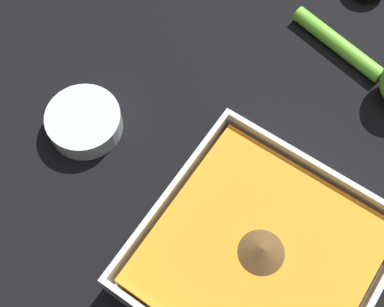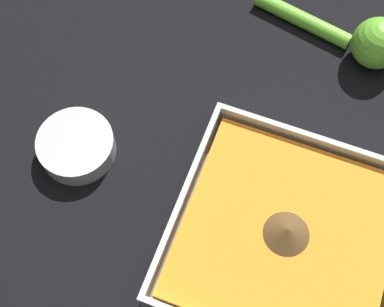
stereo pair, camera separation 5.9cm
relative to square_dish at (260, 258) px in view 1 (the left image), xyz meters
name	(u,v)px [view 1 (the left image)]	position (x,y,z in m)	size (l,w,h in m)	color
ground_plane	(276,267)	(-0.02, -0.01, -0.02)	(4.00, 4.00, 0.00)	black
square_dish	(260,258)	(0.00, 0.00, 0.00)	(0.23, 0.23, 0.05)	silver
spice_bowl	(85,123)	(0.25, -0.02, -0.01)	(0.09, 0.09, 0.03)	silver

